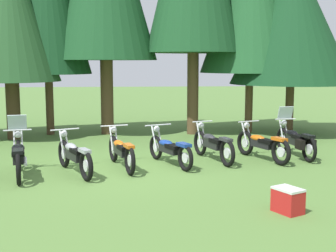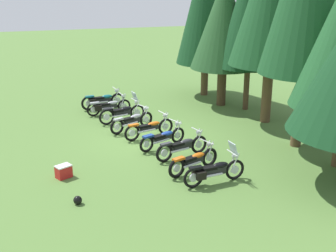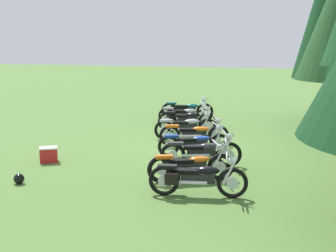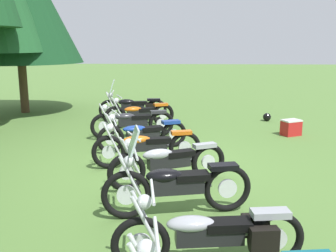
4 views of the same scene
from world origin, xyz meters
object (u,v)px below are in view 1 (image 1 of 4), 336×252
Objects in this scene: motorcycle_5 at (170,149)px; motorcycle_4 at (121,151)px; motorcycle_2 at (18,156)px; pine_tree_6 at (293,19)px; motorcycle_3 at (74,155)px; pine_tree_1 at (9,11)px; picnic_cooler at (288,200)px; motorcycle_7 at (262,144)px; motorcycle_6 at (213,144)px; motorcycle_8 at (296,140)px.

motorcycle_4 is at bearing 77.55° from motorcycle_5.
motorcycle_2 is 11.07m from pine_tree_6.
motorcycle_3 is 0.94× the size of motorcycle_4.
motorcycle_2 reaches higher than motorcycle_5.
picnic_cooler is at bearing -51.58° from pine_tree_1.
motorcycle_7 is 9.52m from pine_tree_1.
motorcycle_2 is 1.06× the size of motorcycle_3.
motorcycle_6 is (2.45, 0.68, 0.01)m from motorcycle_4.
motorcycle_8 reaches higher than picnic_cooler.
picnic_cooler is at bearing 147.30° from motorcycle_7.
motorcycle_6 is (4.80, 1.39, -0.05)m from motorcycle_2.
motorcycle_8 is at bearing -106.80° from pine_tree_6.
pine_tree_6 reaches higher than motorcycle_5.
pine_tree_6 is (1.30, 4.31, 3.73)m from motorcycle_8.
motorcycle_4 is (2.35, 0.71, -0.05)m from motorcycle_2.
motorcycle_8 is at bearing 68.63° from picnic_cooler.
pine_tree_6 is (6.17, 5.30, 3.76)m from motorcycle_4.
motorcycle_5 is 0.95× the size of motorcycle_6.
picnic_cooler is at bearing -179.81° from motorcycle_5.
motorcycle_2 is 7.42m from motorcycle_8.
motorcycle_3 is 1.22m from motorcycle_4.
pine_tree_1 is 11.00× the size of picnic_cooler.
motorcycle_2 is 0.34× the size of pine_tree_6.
motorcycle_8 is 0.33× the size of pine_tree_1.
motorcycle_4 is 4.97m from motorcycle_8.
motorcycle_7 is at bearing -107.63° from motorcycle_6.
motorcycle_5 is at bearing 76.81° from motorcycle_7.
pine_tree_1 is at bearing 24.29° from motorcycle_5.
motorcycle_5 is 1.01× the size of motorcycle_7.
pine_tree_6 reaches higher than picnic_cooler.
pine_tree_6 is at bearing -49.46° from motorcycle_7.
motorcycle_2 is 5.00m from motorcycle_6.
motorcycle_8 is at bearing -89.66° from motorcycle_2.
motorcycle_3 is at bearing -63.16° from pine_tree_1.
pine_tree_1 reaches higher than picnic_cooler.
motorcycle_3 is at bearing 84.42° from motorcycle_5.
picnic_cooler is at bearing -109.23° from pine_tree_6.
motorcycle_3 is 0.32× the size of pine_tree_6.
pine_tree_1 is (-1.45, 5.54, 3.87)m from motorcycle_2.
motorcycle_3 is (1.25, 0.19, -0.05)m from motorcycle_2.
motorcycle_3 reaches higher than motorcycle_5.
motorcycle_4 is 3.70× the size of picnic_cooler.
motorcycle_7 is at bearing -116.98° from pine_tree_6.
motorcycle_5 is 0.94× the size of motorcycle_8.
motorcycle_2 is 1.07× the size of motorcycle_7.
motorcycle_5 is 0.31× the size of pine_tree_1.
motorcycle_6 is at bearing -93.75° from motorcycle_5.
pine_tree_1 reaches higher than motorcycle_5.
pine_tree_6 reaches higher than motorcycle_8.
motorcycle_7 reaches higher than motorcycle_3.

